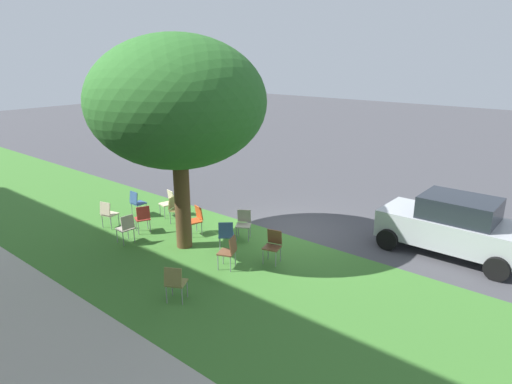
% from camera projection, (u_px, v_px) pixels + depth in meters
% --- Properties ---
extents(ground, '(80.00, 80.00, 0.00)m').
position_uv_depth(ground, '(287.00, 232.00, 13.83)').
color(ground, '#424247').
extents(grass_verge, '(48.00, 6.00, 0.01)m').
position_uv_depth(grass_verge, '(215.00, 268.00, 11.48)').
color(grass_verge, '#3D752D').
rests_on(grass_verge, ground).
extents(sidewalk_strip, '(48.00, 2.80, 0.01)m').
position_uv_depth(sidewalk_strip, '(48.00, 351.00, 8.25)').
color(sidewalk_strip, '#ADA89E').
rests_on(sidewalk_strip, ground).
extents(street_tree, '(4.71, 4.71, 5.84)m').
position_uv_depth(street_tree, '(177.00, 103.00, 11.59)').
color(street_tree, brown).
rests_on(street_tree, ground).
extents(chair_0, '(0.56, 0.57, 0.88)m').
position_uv_depth(chair_0, '(175.00, 281.00, 9.75)').
color(chair_0, olive).
rests_on(chair_0, ground).
extents(chair_1, '(0.43, 0.43, 0.88)m').
position_uv_depth(chair_1, '(137.00, 201.00, 15.05)').
color(chair_1, '#335184').
rests_on(chair_1, ground).
extents(chair_2, '(0.51, 0.52, 0.88)m').
position_uv_depth(chair_2, '(196.00, 218.00, 13.50)').
color(chair_2, '#C64C1E').
rests_on(chair_2, ground).
extents(chair_3, '(0.51, 0.51, 0.88)m').
position_uv_depth(chair_3, '(273.00, 244.00, 11.67)').
color(chair_3, brown).
rests_on(chair_3, ground).
extents(chair_4, '(0.45, 0.44, 0.88)m').
position_uv_depth(chair_4, '(126.00, 227.00, 12.83)').
color(chair_4, '#ADA393').
rests_on(chair_4, ground).
extents(chair_5, '(0.57, 0.58, 0.88)m').
position_uv_depth(chair_5, '(244.00, 222.00, 13.19)').
color(chair_5, '#ADA393').
rests_on(chair_5, ground).
extents(chair_6, '(0.59, 0.59, 0.88)m').
position_uv_depth(chair_6, '(226.00, 234.00, 12.34)').
color(chair_6, '#335184').
rests_on(chair_6, ground).
extents(chair_7, '(0.54, 0.53, 0.88)m').
position_uv_depth(chair_7, '(175.00, 207.00, 14.45)').
color(chair_7, olive).
rests_on(chair_7, ground).
extents(chair_8, '(0.50, 0.50, 0.88)m').
position_uv_depth(chair_8, '(168.00, 201.00, 15.06)').
color(chair_8, beige).
rests_on(chair_8, ground).
extents(chair_9, '(0.55, 0.54, 0.88)m').
position_uv_depth(chair_9, '(229.00, 250.00, 11.30)').
color(chair_9, brown).
rests_on(chair_9, ground).
extents(chair_10, '(0.50, 0.51, 0.88)m').
position_uv_depth(chair_10, '(108.00, 212.00, 13.99)').
color(chair_10, beige).
rests_on(chair_10, ground).
extents(chair_11, '(0.55, 0.55, 0.88)m').
position_uv_depth(chair_11, '(143.00, 217.00, 13.61)').
color(chair_11, '#B7332D').
rests_on(chair_11, ground).
extents(parked_car, '(3.70, 1.92, 1.65)m').
position_uv_depth(parked_car, '(453.00, 225.00, 12.09)').
color(parked_car, '#ADB2B7').
rests_on(parked_car, ground).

